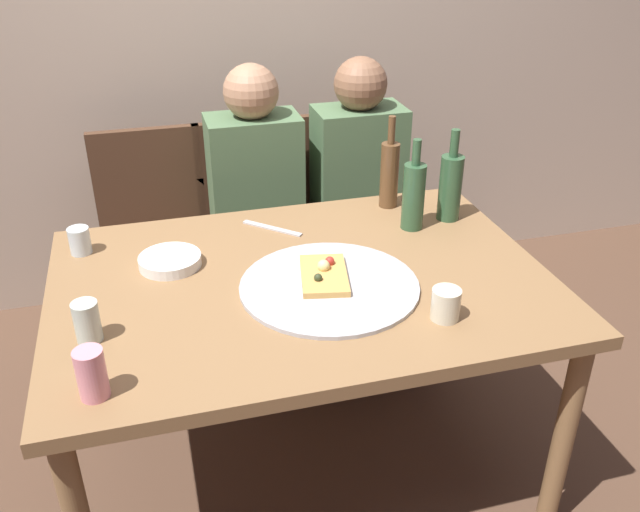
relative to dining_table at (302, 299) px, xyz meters
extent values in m
plane|color=#513828|center=(0.00, 0.00, -0.66)|extent=(8.00, 8.00, 0.00)
cube|color=#BCA893|center=(0.00, 1.35, 0.64)|extent=(6.00, 0.10, 2.60)
cube|color=olive|center=(0.00, 0.00, 0.06)|extent=(1.43, 1.00, 0.04)
cylinder|color=olive|center=(0.65, -0.44, -0.31)|extent=(0.06, 0.06, 0.70)
cylinder|color=olive|center=(-0.65, 0.44, -0.31)|extent=(0.06, 0.06, 0.70)
cylinder|color=olive|center=(0.65, 0.44, -0.31)|extent=(0.06, 0.06, 0.70)
cylinder|color=#ADADB2|center=(0.06, -0.08, 0.08)|extent=(0.51, 0.51, 0.01)
cube|color=tan|center=(0.06, -0.04, 0.10)|extent=(0.17, 0.24, 0.02)
sphere|color=#EAD184|center=(0.06, -0.02, 0.12)|extent=(0.04, 0.04, 0.04)
sphere|color=#2D381E|center=(0.03, -0.07, 0.11)|extent=(0.02, 0.02, 0.02)
sphere|color=#B22D23|center=(0.09, 0.01, 0.11)|extent=(0.03, 0.03, 0.03)
cylinder|color=brown|center=(0.42, 0.41, 0.19)|extent=(0.06, 0.06, 0.23)
cylinder|color=brown|center=(0.42, 0.41, 0.35)|extent=(0.02, 0.02, 0.10)
cylinder|color=#2D5133|center=(0.43, 0.22, 0.19)|extent=(0.07, 0.07, 0.22)
cylinder|color=#2D5133|center=(0.43, 0.22, 0.34)|extent=(0.03, 0.03, 0.08)
cylinder|color=#2D5133|center=(0.58, 0.26, 0.19)|extent=(0.08, 0.08, 0.22)
cylinder|color=#2D5133|center=(0.58, 0.26, 0.34)|extent=(0.03, 0.03, 0.09)
cylinder|color=beige|center=(0.31, -0.30, 0.12)|extent=(0.08, 0.08, 0.09)
cylinder|color=#B7C6BC|center=(-0.58, -0.16, 0.13)|extent=(0.06, 0.06, 0.11)
cylinder|color=silver|center=(-0.62, 0.33, 0.12)|extent=(0.07, 0.07, 0.08)
cylinder|color=pink|center=(-0.57, -0.38, 0.14)|extent=(0.07, 0.07, 0.12)
cylinder|color=white|center=(-0.36, 0.17, 0.09)|extent=(0.19, 0.19, 0.03)
cube|color=#B7B7BC|center=(-0.02, 0.33, 0.08)|extent=(0.17, 0.17, 0.01)
cube|color=#472D1E|center=(-0.39, 0.82, -0.21)|extent=(0.44, 0.44, 0.05)
cube|color=#472D1E|center=(-0.39, 1.02, 0.01)|extent=(0.44, 0.04, 0.45)
cylinder|color=#472D1E|center=(-0.20, 0.63, -0.45)|extent=(0.04, 0.04, 0.42)
cylinder|color=#472D1E|center=(-0.58, 0.63, -0.45)|extent=(0.04, 0.04, 0.42)
cylinder|color=#472D1E|center=(-0.20, 1.01, -0.45)|extent=(0.04, 0.04, 0.42)
cylinder|color=#472D1E|center=(-0.58, 1.01, -0.45)|extent=(0.04, 0.04, 0.42)
cube|color=#472D1E|center=(0.02, 0.82, -0.21)|extent=(0.44, 0.44, 0.05)
cube|color=#472D1E|center=(0.02, 1.02, 0.01)|extent=(0.44, 0.04, 0.45)
cylinder|color=#472D1E|center=(0.21, 0.63, -0.45)|extent=(0.04, 0.04, 0.42)
cylinder|color=#472D1E|center=(-0.17, 0.63, -0.45)|extent=(0.04, 0.04, 0.42)
cylinder|color=#472D1E|center=(0.21, 1.01, -0.45)|extent=(0.04, 0.04, 0.42)
cylinder|color=#472D1E|center=(-0.17, 1.01, -0.45)|extent=(0.04, 0.04, 0.42)
cube|color=#472D1E|center=(0.45, 0.82, -0.21)|extent=(0.44, 0.44, 0.05)
cube|color=#472D1E|center=(0.45, 1.02, 0.01)|extent=(0.44, 0.04, 0.45)
cylinder|color=#472D1E|center=(0.64, 0.63, -0.45)|extent=(0.04, 0.04, 0.42)
cylinder|color=#472D1E|center=(0.26, 0.63, -0.45)|extent=(0.04, 0.04, 0.42)
cylinder|color=#472D1E|center=(0.64, 1.01, -0.45)|extent=(0.04, 0.04, 0.42)
cylinder|color=#472D1E|center=(0.26, 1.01, -0.45)|extent=(0.04, 0.04, 0.42)
cube|color=#4C6B47|center=(0.02, 0.84, 0.05)|extent=(0.36, 0.22, 0.52)
sphere|color=#A87A5B|center=(0.02, 0.84, 0.40)|extent=(0.21, 0.21, 0.21)
cylinder|color=black|center=(0.10, 0.64, -0.21)|extent=(0.12, 0.40, 0.12)
cylinder|color=black|center=(-0.06, 0.64, -0.21)|extent=(0.12, 0.40, 0.12)
cylinder|color=black|center=(0.10, 0.44, -0.44)|extent=(0.11, 0.11, 0.45)
cylinder|color=black|center=(-0.06, 0.44, -0.44)|extent=(0.11, 0.11, 0.45)
cube|color=#4C6B47|center=(0.45, 0.84, 0.05)|extent=(0.36, 0.22, 0.52)
sphere|color=brown|center=(0.45, 0.84, 0.40)|extent=(0.21, 0.21, 0.21)
cylinder|color=black|center=(0.53, 0.64, -0.21)|extent=(0.12, 0.40, 0.12)
cylinder|color=black|center=(0.37, 0.64, -0.21)|extent=(0.12, 0.40, 0.12)
cylinder|color=black|center=(0.53, 0.44, -0.44)|extent=(0.11, 0.11, 0.45)
cylinder|color=black|center=(0.37, 0.44, -0.44)|extent=(0.11, 0.11, 0.45)
camera|label=1|loc=(-0.39, -1.64, 1.07)|focal=37.84mm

